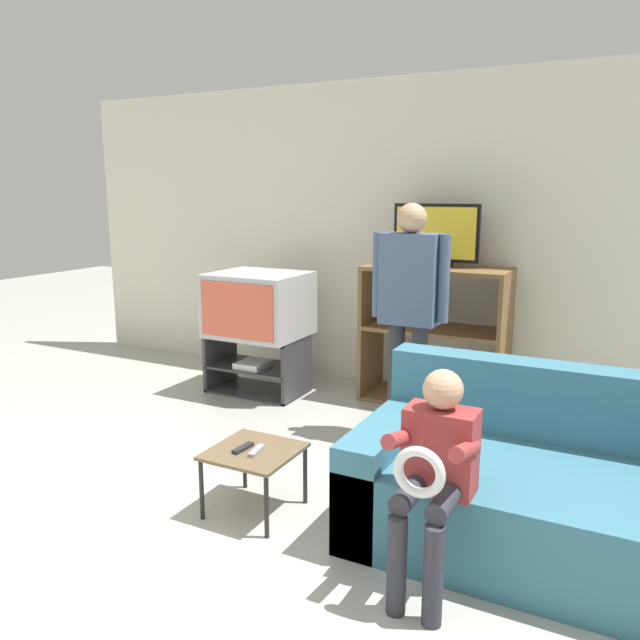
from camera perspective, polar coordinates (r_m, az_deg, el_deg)
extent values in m
plane|color=#ADADA3|center=(2.91, -25.28, -24.90)|extent=(18.00, 18.00, 0.00)
cube|color=silver|center=(5.42, 6.08, 7.59)|extent=(6.40, 0.06, 2.60)
cube|color=#38383D|center=(5.40, -5.69, -6.41)|extent=(0.80, 0.47, 0.02)
cube|color=#38383D|center=(5.34, -5.73, -4.23)|extent=(0.77, 0.47, 0.02)
cube|color=#38383D|center=(5.27, -5.79, -1.49)|extent=(0.80, 0.47, 0.02)
cube|color=#38383D|center=(5.54, -9.09, -3.45)|extent=(0.03, 0.47, 0.49)
cube|color=#38383D|center=(5.14, -2.12, -4.53)|extent=(0.03, 0.47, 0.49)
cube|color=silver|center=(5.28, -6.08, -4.03)|extent=(0.24, 0.28, 0.05)
cube|color=#B2B2B7|center=(5.22, -5.61, 1.44)|extent=(0.76, 0.65, 0.53)
cube|color=#D8593F|center=(4.95, -7.66, 0.84)|extent=(0.68, 0.01, 0.45)
cube|color=brown|center=(5.23, 4.70, -0.83)|extent=(0.03, 0.50, 1.10)
cube|color=brown|center=(4.93, 16.51, -2.06)|extent=(0.03, 0.50, 1.10)
cube|color=brown|center=(5.20, 10.21, -7.19)|extent=(1.06, 0.50, 0.03)
cube|color=brown|center=(5.04, 10.45, -0.82)|extent=(1.06, 0.50, 0.03)
cube|color=brown|center=(4.96, 10.65, 4.60)|extent=(1.06, 0.50, 0.03)
cube|color=#9E7A4C|center=(5.00, 8.09, 0.64)|extent=(0.18, 0.04, 0.22)
cube|color=black|center=(4.99, 10.46, 5.07)|extent=(0.24, 0.20, 0.04)
cube|color=black|center=(4.97, 10.56, 7.85)|extent=(0.68, 0.04, 0.45)
cube|color=yellow|center=(4.95, 10.49, 7.84)|extent=(0.63, 0.01, 0.40)
cube|color=brown|center=(3.37, -6.06, -11.85)|extent=(0.44, 0.44, 0.02)
cylinder|color=black|center=(3.41, -10.78, -14.98)|extent=(0.02, 0.02, 0.33)
cylinder|color=black|center=(3.20, -4.92, -16.65)|extent=(0.02, 0.02, 0.33)
cylinder|color=black|center=(3.69, -6.91, -12.65)|extent=(0.02, 0.02, 0.33)
cylinder|color=black|center=(3.50, -1.37, -13.96)|extent=(0.02, 0.02, 0.33)
cube|color=#232328|center=(3.37, -7.06, -11.54)|extent=(0.05, 0.15, 0.02)
cube|color=gray|center=(3.33, -5.82, -11.81)|extent=(0.06, 0.15, 0.02)
cube|color=teal|center=(3.24, 18.82, -15.96)|extent=(1.66, 0.98, 0.42)
cube|color=teal|center=(3.45, 20.27, -7.00)|extent=(1.66, 0.20, 0.40)
cube|color=teal|center=(3.37, 6.40, -13.14)|extent=(0.22, 0.98, 0.54)
cylinder|color=#2D2D33|center=(4.36, 6.94, -5.42)|extent=(0.11, 0.11, 0.81)
cylinder|color=#2D2D33|center=(4.31, 9.00, -5.69)|extent=(0.11, 0.11, 0.81)
cube|color=#475B7A|center=(4.18, 8.23, 3.73)|extent=(0.38, 0.20, 0.61)
cylinder|color=#475B7A|center=(4.26, 5.34, 4.14)|extent=(0.08, 0.08, 0.58)
cylinder|color=#475B7A|center=(4.11, 11.24, 3.70)|extent=(0.08, 0.08, 0.58)
sphere|color=tan|center=(4.15, 8.40, 9.21)|extent=(0.20, 0.20, 0.20)
cylinder|color=#2D2D38|center=(2.70, 7.03, -21.40)|extent=(0.08, 0.08, 0.42)
cylinder|color=#2D2D38|center=(2.66, 10.29, -22.04)|extent=(0.08, 0.08, 0.42)
cylinder|color=#2D2D38|center=(2.70, 8.32, -15.21)|extent=(0.09, 0.30, 0.09)
cylinder|color=#2D2D38|center=(2.66, 11.49, -15.75)|extent=(0.09, 0.30, 0.09)
cube|color=#993333|center=(2.75, 10.96, -11.58)|extent=(0.30, 0.17, 0.37)
cylinder|color=#993333|center=(2.65, 7.37, -10.68)|extent=(0.06, 0.31, 0.14)
cylinder|color=#993333|center=(2.58, 13.14, -11.55)|extent=(0.06, 0.31, 0.14)
sphere|color=tan|center=(2.65, 11.18, -6.25)|extent=(0.17, 0.17, 0.17)
torus|color=silver|center=(2.49, 9.06, -13.58)|extent=(0.21, 0.04, 0.21)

